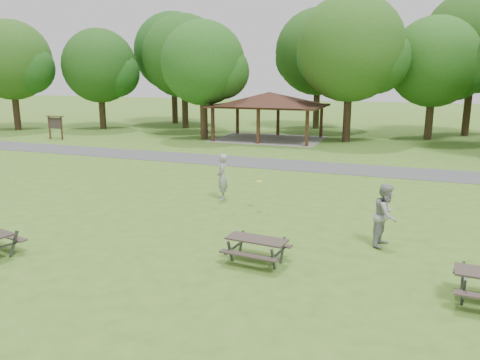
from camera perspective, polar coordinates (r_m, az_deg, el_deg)
name	(u,v)px	position (r m, az deg, el deg)	size (l,w,h in m)	color
ground	(164,246)	(14.68, -9.24, -7.92)	(160.00, 160.00, 0.00)	#40691E
asphalt_path	(284,164)	(27.27, 5.38, 1.90)	(120.00, 3.20, 0.02)	#444446
pavilion	(269,101)	(37.55, 3.56, 9.61)	(8.60, 7.01, 3.76)	#321B12
notice_board	(55,123)	(40.39, -21.62, 6.47)	(1.60, 0.30, 1.88)	#3C2216
tree_row_a	(12,62)	(48.61, -26.01, 12.75)	(7.56, 7.20, 9.97)	black
tree_row_b	(100,68)	(46.62, -16.64, 12.94)	(7.14, 6.80, 9.28)	black
tree_row_c	(185,59)	(45.91, -6.74, 14.47)	(8.19, 7.80, 10.67)	black
tree_row_d	(204,66)	(37.87, -4.40, 13.72)	(6.93, 6.60, 9.27)	#302315
tree_row_e	(352,51)	(37.25, 13.46, 15.00)	(8.40, 8.00, 11.02)	black
tree_row_f	(435,65)	(40.42, 22.70, 12.84)	(7.35, 7.00, 9.55)	#312315
tree_deep_a	(174,54)	(50.42, -8.03, 14.96)	(8.40, 8.00, 11.38)	black
tree_deep_b	(319,55)	(45.79, 9.65, 14.82)	(8.40, 8.00, 11.13)	#2F2215
tree_deep_c	(475,45)	(44.16, 26.77, 14.48)	(8.82, 8.40, 11.90)	#2F1E15
picnic_table_middle	(257,244)	(13.11, 2.03, -7.83)	(1.79, 1.49, 0.73)	#322A24
frisbee_in_flight	(259,181)	(17.93, 2.32, -0.15)	(0.28, 0.28, 0.02)	yellow
frisbee_thrower	(222,177)	(19.47, -2.21, 0.37)	(0.70, 0.46, 1.92)	#959598
frisbee_catcher	(386,215)	(14.89, 17.33, -4.11)	(0.94, 0.73, 1.94)	gray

